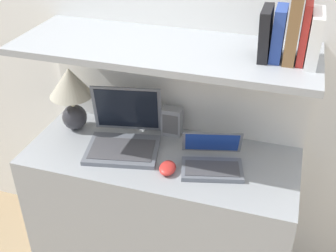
{
  "coord_description": "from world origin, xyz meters",
  "views": [
    {
      "loc": [
        0.49,
        -1.21,
        1.89
      ],
      "look_at": [
        0.04,
        0.25,
        0.93
      ],
      "focal_mm": 45.0,
      "sensor_mm": 36.0,
      "label": 1
    }
  ],
  "objects": [
    {
      "name": "wall_back",
      "position": [
        0.0,
        0.57,
        1.2
      ],
      "size": [
        6.0,
        0.05,
        2.4
      ],
      "color": "white",
      "rests_on": "ground_plane"
    },
    {
      "name": "desk",
      "position": [
        0.0,
        0.25,
        0.38
      ],
      "size": [
        1.23,
        0.5,
        0.77
      ],
      "color": "#999EA3",
      "rests_on": "ground_plane"
    },
    {
      "name": "back_riser",
      "position": [
        0.0,
        0.52,
        0.62
      ],
      "size": [
        1.23,
        0.04,
        1.24
      ],
      "color": "white",
      "rests_on": "ground_plane"
    },
    {
      "name": "shelf",
      "position": [
        0.0,
        0.32,
        1.26
      ],
      "size": [
        1.23,
        0.45,
        0.03
      ],
      "color": "#999EA3",
      "rests_on": "back_riser"
    },
    {
      "name": "table_lamp",
      "position": [
        -0.47,
        0.35,
        0.98
      ],
      "size": [
        0.21,
        0.21,
        0.32
      ],
      "color": "#2D2D33",
      "rests_on": "desk"
    },
    {
      "name": "laptop_large",
      "position": [
        -0.18,
        0.28,
        0.83
      ],
      "size": [
        0.38,
        0.36,
        0.26
      ],
      "color": "slate",
      "rests_on": "desk"
    },
    {
      "name": "laptop_small",
      "position": [
        0.24,
        0.24,
        0.8
      ],
      "size": [
        0.3,
        0.27,
        0.14
      ],
      "color": "slate",
      "rests_on": "desk"
    },
    {
      "name": "computer_mouse",
      "position": [
        0.07,
        0.15,
        0.79
      ],
      "size": [
        0.08,
        0.11,
        0.04
      ],
      "color": "red",
      "rests_on": "desk"
    },
    {
      "name": "router_box",
      "position": [
        -0.0,
        0.44,
        0.84
      ],
      "size": [
        0.09,
        0.06,
        0.14
      ],
      "color": "gray",
      "rests_on": "desk"
    },
    {
      "name": "book_white",
      "position": [
        0.57,
        0.32,
        1.36
      ],
      "size": [
        0.04,
        0.18,
        0.19
      ],
      "color": "silver",
      "rests_on": "shelf"
    },
    {
      "name": "book_red",
      "position": [
        0.53,
        0.32,
        1.38
      ],
      "size": [
        0.03,
        0.13,
        0.22
      ],
      "color": "#A82823",
      "rests_on": "shelf"
    },
    {
      "name": "book_brown",
      "position": [
        0.49,
        0.32,
        1.4
      ],
      "size": [
        0.04,
        0.15,
        0.25
      ],
      "color": "brown",
      "rests_on": "shelf"
    },
    {
      "name": "book_blue",
      "position": [
        0.44,
        0.32,
        1.37
      ],
      "size": [
        0.04,
        0.13,
        0.19
      ],
      "color": "#284293",
      "rests_on": "shelf"
    },
    {
      "name": "book_black",
      "position": [
        0.39,
        0.32,
        1.36
      ],
      "size": [
        0.05,
        0.15,
        0.19
      ],
      "color": "black",
      "rests_on": "shelf"
    }
  ]
}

